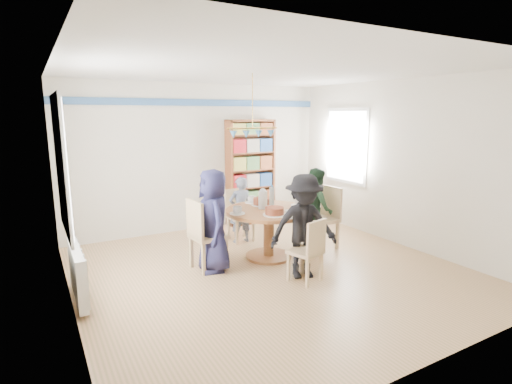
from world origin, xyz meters
TOP-DOWN VIEW (x-y plane):
  - ground at (0.00, 0.00)m, footprint 5.00×5.00m
  - room_shell at (-0.26, 0.87)m, footprint 5.00×5.00m
  - radiator at (-2.42, 0.30)m, footprint 0.12×1.00m
  - dining_table at (0.26, 0.47)m, footprint 1.30×1.30m
  - chair_left at (-0.79, 0.49)m, footprint 0.49×0.49m
  - chair_right at (1.31, 0.42)m, footprint 0.47×0.47m
  - chair_far at (0.26, 1.48)m, footprint 0.40×0.40m
  - chair_near at (0.23, -0.58)m, footprint 0.46×0.46m
  - person_left at (-0.66, 0.42)m, footprint 0.54×0.75m
  - person_right at (1.18, 0.51)m, footprint 0.68×0.76m
  - person_far at (0.23, 1.34)m, footprint 0.42×0.29m
  - person_near at (0.27, -0.39)m, footprint 1.01×0.76m
  - bookshelf at (0.98, 2.34)m, footprint 0.97×0.29m
  - tableware at (0.23, 0.49)m, footprint 1.27×1.27m

SIDE VIEW (x-z plane):
  - ground at x=0.00m, z-range 0.00..0.00m
  - radiator at x=-2.42m, z-range 0.05..0.65m
  - chair_near at x=0.23m, z-range 0.04..0.88m
  - chair_far at x=0.26m, z-range 0.04..0.93m
  - chair_right at x=1.31m, z-range 0.05..1.05m
  - chair_left at x=-0.79m, z-range 0.05..1.05m
  - dining_table at x=0.26m, z-range 0.18..0.93m
  - person_far at x=0.23m, z-range 0.00..1.12m
  - person_right at x=1.18m, z-range 0.00..1.31m
  - person_near at x=0.27m, z-range 0.00..1.39m
  - person_left at x=-0.66m, z-range 0.00..1.42m
  - tableware at x=0.23m, z-range 0.66..0.99m
  - bookshelf at x=0.98m, z-range -0.02..2.03m
  - room_shell at x=-0.26m, z-range -0.85..4.15m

